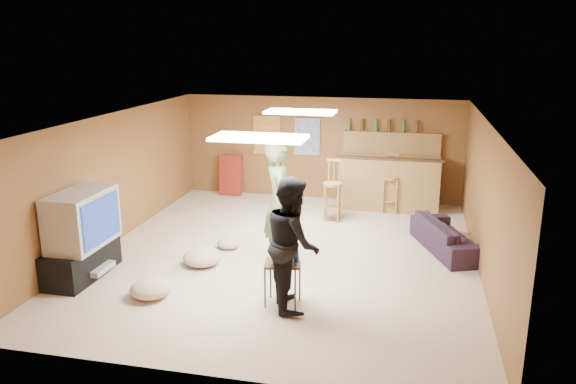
% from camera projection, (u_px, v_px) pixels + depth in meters
% --- Properties ---
extents(ground, '(7.00, 7.00, 0.00)m').
position_uv_depth(ground, '(285.00, 254.00, 9.12)').
color(ground, '#C0AB93').
rests_on(ground, ground).
extents(ceiling, '(6.00, 7.00, 0.02)m').
position_uv_depth(ceiling, '(285.00, 120.00, 8.55)').
color(ceiling, silver).
rests_on(ceiling, ground).
extents(wall_back, '(6.00, 0.02, 2.20)m').
position_uv_depth(wall_back, '(321.00, 148.00, 12.13)').
color(wall_back, brown).
rests_on(wall_back, ground).
extents(wall_front, '(6.00, 0.02, 2.20)m').
position_uv_depth(wall_front, '(207.00, 278.00, 5.54)').
color(wall_front, brown).
rests_on(wall_front, ground).
extents(wall_left, '(0.02, 7.00, 2.20)m').
position_uv_depth(wall_left, '(112.00, 179.00, 9.46)').
color(wall_left, brown).
rests_on(wall_left, ground).
extents(wall_right, '(0.02, 7.00, 2.20)m').
position_uv_depth(wall_right, '(485.00, 201.00, 8.21)').
color(wall_right, brown).
rests_on(wall_right, ground).
extents(tv_stand, '(0.55, 1.30, 0.50)m').
position_uv_depth(tv_stand, '(82.00, 261.00, 8.22)').
color(tv_stand, black).
rests_on(tv_stand, ground).
extents(dvd_box, '(0.35, 0.50, 0.08)m').
position_uv_depth(dvd_box, '(96.00, 268.00, 8.20)').
color(dvd_box, '#B2B2B7').
rests_on(dvd_box, tv_stand).
extents(tv_body, '(0.60, 1.10, 0.80)m').
position_uv_depth(tv_body, '(82.00, 219.00, 8.03)').
color(tv_body, '#B2B2B7').
rests_on(tv_body, tv_stand).
extents(tv_screen, '(0.02, 0.95, 0.65)m').
position_uv_depth(tv_screen, '(101.00, 220.00, 7.97)').
color(tv_screen, navy).
rests_on(tv_screen, tv_body).
extents(bar_counter, '(2.00, 0.60, 1.10)m').
position_uv_depth(bar_counter, '(389.00, 183.00, 11.44)').
color(bar_counter, olive).
rests_on(bar_counter, ground).
extents(bar_lip, '(2.10, 0.12, 0.05)m').
position_uv_depth(bar_lip, '(390.00, 159.00, 11.06)').
color(bar_lip, '#392312').
rests_on(bar_lip, bar_counter).
extents(bar_shelf, '(2.00, 0.18, 0.05)m').
position_uv_depth(bar_shelf, '(392.00, 133.00, 11.62)').
color(bar_shelf, olive).
rests_on(bar_shelf, bar_backing).
extents(bar_backing, '(2.00, 0.14, 0.60)m').
position_uv_depth(bar_backing, '(391.00, 147.00, 11.72)').
color(bar_backing, olive).
rests_on(bar_backing, bar_counter).
extents(poster_left, '(0.60, 0.03, 0.85)m').
position_uv_depth(poster_left, '(267.00, 135.00, 12.28)').
color(poster_left, '#BF3F26').
rests_on(poster_left, wall_back).
extents(poster_right, '(0.55, 0.03, 0.80)m').
position_uv_depth(poster_right, '(307.00, 137.00, 12.09)').
color(poster_right, '#334C99').
rests_on(poster_right, wall_back).
extents(folding_chair_stack, '(0.50, 0.26, 0.91)m').
position_uv_depth(folding_chair_stack, '(231.00, 175.00, 12.53)').
color(folding_chair_stack, maroon).
rests_on(folding_chair_stack, ground).
extents(ceiling_panel_front, '(1.20, 0.60, 0.04)m').
position_uv_depth(ceiling_panel_front, '(259.00, 138.00, 7.14)').
color(ceiling_panel_front, white).
rests_on(ceiling_panel_front, ceiling).
extents(ceiling_panel_back, '(1.20, 0.60, 0.04)m').
position_uv_depth(ceiling_panel_back, '(301.00, 112.00, 9.68)').
color(ceiling_panel_back, white).
rests_on(ceiling_panel_back, ceiling).
extents(person_olive, '(0.70, 0.84, 1.98)m').
position_uv_depth(person_olive, '(280.00, 205.00, 8.38)').
color(person_olive, '#5F693D').
rests_on(person_olive, ground).
extents(person_black, '(0.91, 1.02, 1.74)m').
position_uv_depth(person_black, '(292.00, 243.00, 7.16)').
color(person_black, black).
rests_on(person_black, ground).
extents(sofa, '(1.27, 1.88, 0.51)m').
position_uv_depth(sofa, '(449.00, 236.00, 9.24)').
color(sofa, black).
rests_on(sofa, ground).
extents(tray_table, '(0.51, 0.44, 0.59)m').
position_uv_depth(tray_table, '(283.00, 283.00, 7.34)').
color(tray_table, '#392312').
rests_on(tray_table, ground).
extents(cup_red_near, '(0.10, 0.10, 0.11)m').
position_uv_depth(cup_red_near, '(275.00, 256.00, 7.33)').
color(cup_red_near, red).
rests_on(cup_red_near, tray_table).
extents(cup_red_far, '(0.10, 0.10, 0.11)m').
position_uv_depth(cup_red_far, '(287.00, 261.00, 7.15)').
color(cup_red_far, red).
rests_on(cup_red_far, tray_table).
extents(cup_blue, '(0.08, 0.08, 0.10)m').
position_uv_depth(cup_blue, '(296.00, 257.00, 7.30)').
color(cup_blue, '#153A94').
rests_on(cup_blue, tray_table).
extents(bar_stool_left, '(0.41, 0.41, 1.25)m').
position_uv_depth(bar_stool_left, '(332.00, 189.00, 10.69)').
color(bar_stool_left, olive).
rests_on(bar_stool_left, ground).
extents(bar_stool_right, '(0.54, 0.54, 1.29)m').
position_uv_depth(bar_stool_right, '(391.00, 181.00, 11.20)').
color(bar_stool_right, olive).
rests_on(bar_stool_right, ground).
extents(cushion_near_tv, '(0.71, 0.71, 0.26)m').
position_uv_depth(cushion_near_tv, '(202.00, 257.00, 8.66)').
color(cushion_near_tv, tan).
rests_on(cushion_near_tv, ground).
extents(cushion_mid, '(0.49, 0.49, 0.18)m').
position_uv_depth(cushion_mid, '(229.00, 243.00, 9.38)').
color(cushion_mid, tan).
rests_on(cushion_mid, ground).
extents(cushion_far, '(0.70, 0.70, 0.25)m').
position_uv_depth(cushion_far, '(151.00, 288.00, 7.59)').
color(cushion_far, tan).
rests_on(cushion_far, ground).
extents(bottle_row, '(1.48, 0.08, 0.26)m').
position_uv_depth(bottle_row, '(383.00, 126.00, 11.60)').
color(bottle_row, '#3F7233').
rests_on(bottle_row, bar_shelf).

